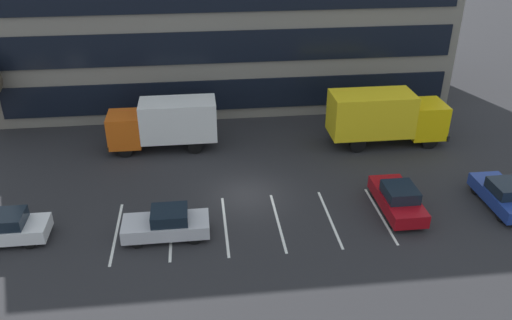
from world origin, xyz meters
The scene contains 9 objects.
ground_plane centered at (0.00, 0.00, 0.00)m, with size 120.00×120.00×0.00m, color #262628.
office_building centered at (0.00, 17.95, 7.20)m, with size 34.24×14.00×14.40m.
lot_markings centered at (0.00, -2.95, 0.00)m, with size 14.14×5.40×0.01m.
box_truck_orange centered at (-4.75, 6.59, 1.89)m, with size 7.22×2.39×3.35m.
box_truck_yellow_all centered at (9.98, 5.59, 2.07)m, with size 7.94×2.63×3.68m.
sedan_maroon centered at (8.00, -2.61, 0.75)m, with size 1.87×4.46×1.60m.
sedan_navy centered at (13.91, -2.87, 0.74)m, with size 1.82×4.35×1.56m.
sedan_white centered at (-12.36, -2.94, 0.73)m, with size 4.32×1.81×1.55m.
sedan_silver centered at (-4.36, -3.51, 0.73)m, with size 4.33×1.81×1.55m.
Camera 1 is at (-2.42, -25.37, 15.77)m, focal length 36.43 mm.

